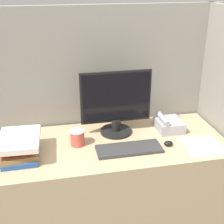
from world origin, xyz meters
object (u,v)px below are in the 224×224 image
Objects in this scene: mouse at (168,143)px; desk_telephone at (169,124)px; book_stack at (19,147)px; keyboard at (129,149)px; coffee_cup at (77,138)px; monitor at (116,105)px.

desk_telephone is (0.08, 0.21, 0.02)m from mouse.
book_stack is at bearing 176.08° from mouse.
desk_telephone reaches higher than keyboard.
mouse is at bearing -12.97° from coffee_cup.
coffee_cup reaches higher than keyboard.
monitor is at bearing 139.30° from mouse.
mouse is 0.30× the size of desk_telephone.
keyboard is at bearing -23.61° from coffee_cup.
book_stack reaches higher than coffee_cup.
monitor is 0.31m from keyboard.
monitor is at bearing 16.45° from book_stack.
book_stack is 0.99m from desk_telephone.
book_stack is at bearing -171.57° from desk_telephone.
mouse is at bearing -110.86° from desk_telephone.
monitor reaches higher than desk_telephone.
coffee_cup is 0.64m from desk_telephone.
monitor is at bearing 23.17° from coffee_cup.
monitor reaches higher than mouse.
book_stack is at bearing 174.27° from keyboard.
coffee_cup is at bearing -172.89° from desk_telephone.
coffee_cup is at bearing 10.83° from book_stack.
mouse is at bearing -3.92° from book_stack.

